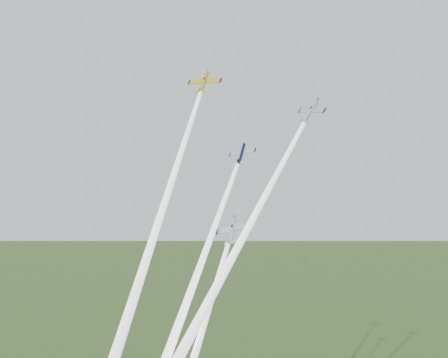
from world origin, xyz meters
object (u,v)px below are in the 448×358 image
Objects in this scene: plane_silver_right at (310,112)px; plane_silver_low at (232,230)px; plane_yellow at (204,82)px; plane_navy at (242,153)px.

plane_silver_low is at bearing -110.38° from plane_silver_right.
plane_silver_low is (-11.96, -13.08, -25.71)m from plane_silver_right.
plane_silver_right is (24.90, 5.25, -8.28)m from plane_yellow.
plane_yellow is 26.76m from plane_silver_right.
plane_navy is 18.12m from plane_silver_right.
plane_yellow is 19.59m from plane_navy.
plane_silver_low is at bearing -42.37° from plane_yellow.
plane_yellow is 1.04× the size of plane_silver_right.
plane_navy is at bearing 104.77° from plane_silver_low.
plane_navy is 0.86× the size of plane_silver_right.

